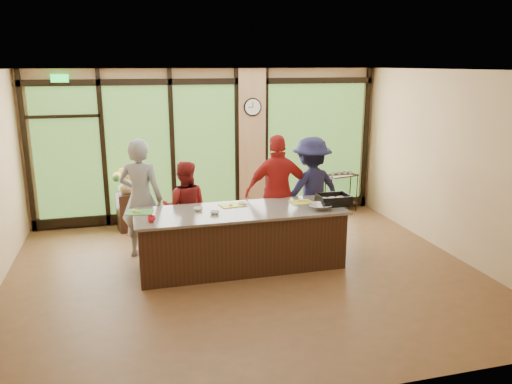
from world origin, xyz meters
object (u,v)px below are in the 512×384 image
cook_left (141,199)px  bar_cart (341,187)px  flower_stand (128,212)px  cook_right (311,190)px  roasting_pan (333,202)px  island_base (241,240)px

cook_left → bar_cart: (4.23, 1.60, -0.45)m
flower_stand → bar_cart: size_ratio=0.83×
cook_right → flower_stand: size_ratio=2.59×
roasting_pan → bar_cart: (1.28, 2.51, -0.44)m
flower_stand → bar_cart: 4.46m
flower_stand → cook_right: bearing=-36.0°
island_base → roasting_pan: (1.50, -0.06, 0.52)m
roasting_pan → bar_cart: bearing=59.6°
roasting_pan → bar_cart: 2.85m
cook_left → cook_right: bearing=-156.3°
roasting_pan → flower_stand: 3.98m
cook_left → cook_right: size_ratio=1.04×
island_base → bar_cart: (2.78, 2.45, 0.09)m
roasting_pan → bar_cart: size_ratio=0.56×
island_base → bar_cart: island_base is taller
island_base → cook_right: bearing=29.3°
island_base → flower_stand: island_base is taller
cook_right → island_base: bearing=16.1°
cook_left → bar_cart: cook_left is taller
cook_right → bar_cart: bearing=-142.2°
cook_right → roasting_pan: size_ratio=3.82×
cook_left → roasting_pan: cook_left is taller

